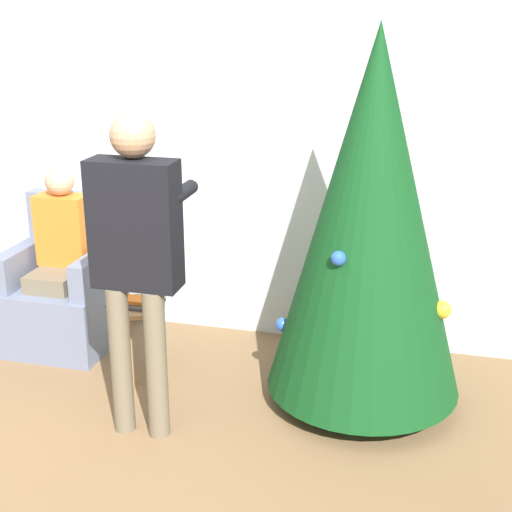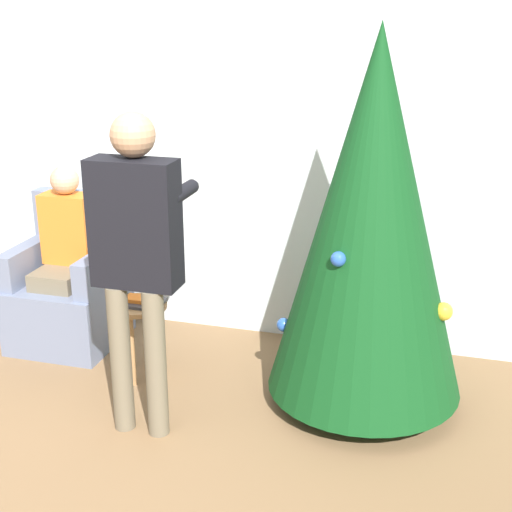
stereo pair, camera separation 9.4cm
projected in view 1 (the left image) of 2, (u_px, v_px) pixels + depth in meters
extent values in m
plane|color=brown|center=(50.00, 508.00, 3.48)|extent=(14.00, 14.00, 0.00)
cube|color=silver|center=(193.00, 150.00, 5.07)|extent=(8.00, 0.06, 2.70)
cylinder|color=brown|center=(361.00, 391.00, 4.44)|extent=(0.10, 0.10, 0.10)
cone|color=#0F4219|center=(371.00, 217.00, 4.07)|extent=(1.17, 1.17, 2.15)
sphere|color=gold|center=(442.00, 309.00, 4.08)|extent=(0.11, 0.11, 0.11)
sphere|color=#2856B2|center=(339.00, 258.00, 3.86)|extent=(0.09, 0.09, 0.09)
sphere|color=#2856B2|center=(282.00, 325.00, 4.41)|extent=(0.09, 0.09, 0.09)
sphere|color=#B23399|center=(320.00, 236.00, 4.36)|extent=(0.08, 0.08, 0.08)
cube|color=slate|center=(65.00, 314.00, 5.11)|extent=(0.70, 0.70, 0.46)
cube|color=slate|center=(77.00, 232.00, 5.19)|extent=(0.70, 0.14, 0.59)
cube|color=slate|center=(23.00, 263.00, 5.06)|extent=(0.12, 0.63, 0.26)
cube|color=slate|center=(98.00, 270.00, 4.92)|extent=(0.12, 0.63, 0.26)
cylinder|color=#6B604C|center=(37.00, 324.00, 4.95)|extent=(0.11, 0.11, 0.46)
cylinder|color=#6B604C|center=(63.00, 327.00, 4.91)|extent=(0.11, 0.11, 0.46)
cube|color=#6B604C|center=(57.00, 278.00, 4.97)|extent=(0.32, 0.40, 0.12)
cube|color=orange|center=(64.00, 230.00, 5.00)|extent=(0.36, 0.20, 0.50)
sphere|color=tan|center=(59.00, 181.00, 4.89)|extent=(0.20, 0.20, 0.20)
cylinder|color=#6B604C|center=(121.00, 361.00, 3.99)|extent=(0.12, 0.12, 0.88)
cylinder|color=#6B604C|center=(156.00, 365.00, 3.94)|extent=(0.12, 0.12, 0.88)
cube|color=black|center=(135.00, 225.00, 3.76)|extent=(0.47, 0.20, 0.70)
sphere|color=tan|center=(133.00, 135.00, 3.64)|extent=(0.24, 0.24, 0.24)
cylinder|color=black|center=(114.00, 188.00, 3.94)|extent=(0.08, 0.30, 0.08)
cylinder|color=black|center=(182.00, 193.00, 3.84)|extent=(0.08, 0.30, 0.08)
cube|color=white|center=(194.00, 185.00, 4.02)|extent=(0.04, 0.14, 0.04)
cylinder|color=#A37547|center=(136.00, 307.00, 4.55)|extent=(0.37, 0.37, 0.03)
cylinder|color=#A37547|center=(130.00, 352.00, 4.52)|extent=(0.04, 0.04, 0.49)
cylinder|color=#A37547|center=(158.00, 341.00, 4.67)|extent=(0.04, 0.04, 0.49)
cylinder|color=#A37547|center=(127.00, 337.00, 4.72)|extent=(0.04, 0.04, 0.49)
cube|color=#38383D|center=(136.00, 303.00, 4.55)|extent=(0.33, 0.21, 0.02)
cube|color=orange|center=(136.00, 300.00, 4.54)|extent=(0.16, 0.11, 0.02)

